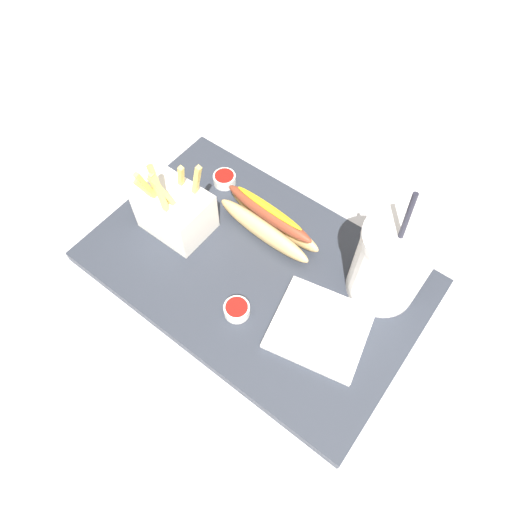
{
  "coord_description": "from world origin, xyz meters",
  "views": [
    {
      "loc": [
        -0.21,
        0.28,
        0.61
      ],
      "look_at": [
        0.0,
        0.0,
        0.05
      ],
      "focal_mm": 32.14,
      "sensor_mm": 36.0,
      "label": 1
    }
  ],
  "objects_px": {
    "ketchup_cup_1": "(225,179)",
    "ketchup_cup_2": "(237,309)",
    "napkin_stack": "(320,328)",
    "soda_cup": "(391,264)",
    "hot_dog_1": "(268,222)",
    "fries_basket": "(175,211)"
  },
  "relations": [
    {
      "from": "fries_basket",
      "to": "ketchup_cup_2",
      "type": "xyz_separation_m",
      "value": [
        -0.17,
        0.06,
        -0.03
      ]
    },
    {
      "from": "soda_cup",
      "to": "hot_dog_1",
      "type": "xyz_separation_m",
      "value": [
        0.19,
        0.02,
        -0.04
      ]
    },
    {
      "from": "ketchup_cup_1",
      "to": "napkin_stack",
      "type": "height_order",
      "value": "ketchup_cup_1"
    },
    {
      "from": "ketchup_cup_1",
      "to": "napkin_stack",
      "type": "bearing_deg",
      "value": 155.29
    },
    {
      "from": "soda_cup",
      "to": "ketchup_cup_1",
      "type": "relative_size",
      "value": 5.39
    },
    {
      "from": "fries_basket",
      "to": "ketchup_cup_2",
      "type": "relative_size",
      "value": 3.77
    },
    {
      "from": "ketchup_cup_1",
      "to": "hot_dog_1",
      "type": "bearing_deg",
      "value": 162.56
    },
    {
      "from": "soda_cup",
      "to": "ketchup_cup_2",
      "type": "height_order",
      "value": "soda_cup"
    },
    {
      "from": "soda_cup",
      "to": "hot_dog_1",
      "type": "relative_size",
      "value": 1.15
    },
    {
      "from": "fries_basket",
      "to": "ketchup_cup_2",
      "type": "distance_m",
      "value": 0.18
    },
    {
      "from": "ketchup_cup_1",
      "to": "ketchup_cup_2",
      "type": "xyz_separation_m",
      "value": [
        -0.17,
        0.18,
        0.0
      ]
    },
    {
      "from": "soda_cup",
      "to": "napkin_stack",
      "type": "xyz_separation_m",
      "value": [
        0.03,
        0.11,
        -0.06
      ]
    },
    {
      "from": "ketchup_cup_1",
      "to": "soda_cup",
      "type": "bearing_deg",
      "value": 176.68
    },
    {
      "from": "soda_cup",
      "to": "ketchup_cup_1",
      "type": "height_order",
      "value": "soda_cup"
    },
    {
      "from": "fries_basket",
      "to": "ketchup_cup_2",
      "type": "bearing_deg",
      "value": 159.78
    },
    {
      "from": "fries_basket",
      "to": "napkin_stack",
      "type": "bearing_deg",
      "value": 177.36
    },
    {
      "from": "fries_basket",
      "to": "soda_cup",
      "type": "bearing_deg",
      "value": -162.81
    },
    {
      "from": "soda_cup",
      "to": "hot_dog_1",
      "type": "height_order",
      "value": "soda_cup"
    },
    {
      "from": "hot_dog_1",
      "to": "ketchup_cup_1",
      "type": "height_order",
      "value": "hot_dog_1"
    },
    {
      "from": "napkin_stack",
      "to": "soda_cup",
      "type": "bearing_deg",
      "value": -107.19
    },
    {
      "from": "ketchup_cup_1",
      "to": "ketchup_cup_2",
      "type": "bearing_deg",
      "value": 133.61
    },
    {
      "from": "hot_dog_1",
      "to": "ketchup_cup_1",
      "type": "bearing_deg",
      "value": -17.44
    }
  ]
}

